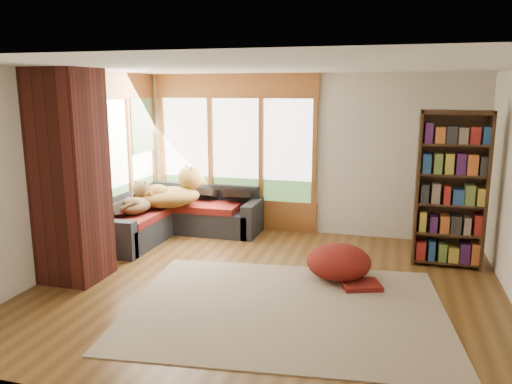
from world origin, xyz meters
The scene contains 16 objects.
floor centered at (0.00, 0.00, 0.00)m, with size 5.50×5.50×0.00m, color #543617.
ceiling centered at (0.00, 0.00, 2.60)m, with size 5.50×5.50×0.00m, color white.
wall_back centered at (0.00, 2.50, 1.30)m, with size 5.50×0.04×2.60m, color silver.
wall_front centered at (0.00, -2.50, 1.30)m, with size 5.50×0.04×2.60m, color silver.
wall_left centered at (-2.75, 0.00, 1.30)m, with size 0.04×5.00×2.60m, color silver.
windows_back centered at (-1.20, 2.47, 1.35)m, with size 2.82×0.10×1.90m.
windows_left centered at (-2.72, 1.20, 1.35)m, with size 0.10×2.62×1.90m.
roller_blind centered at (-2.69, 2.03, 1.75)m, with size 0.03×0.72×0.90m, color #607B54.
brick_chimney centered at (-2.40, -0.35, 1.30)m, with size 0.70×0.70×2.60m, color #471914.
sectional_sofa centered at (-1.95, 1.70, 0.30)m, with size 2.20×2.20×0.80m.
area_rug centered at (0.35, -0.52, 0.01)m, with size 3.41×2.61×0.01m, color beige.
bookshelf centered at (2.14, 1.40, 1.04)m, with size 0.89×0.30×2.09m.
pouf centered at (0.79, 0.52, 0.23)m, with size 0.81×0.81×0.44m, color maroon.
dog_tan centered at (-1.95, 1.66, 0.82)m, with size 1.13×1.13×0.56m.
dog_brindle centered at (-2.36, 1.17, 0.73)m, with size 0.51×0.76×0.40m.
throw_pillows centered at (-1.86, 1.75, 0.76)m, with size 1.98×1.68×0.45m.
Camera 1 is at (1.40, -5.51, 2.36)m, focal length 35.00 mm.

